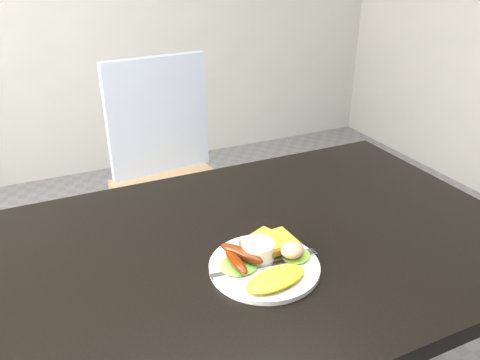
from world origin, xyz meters
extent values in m
cube|color=black|center=(0.00, 0.00, 0.73)|extent=(1.20, 0.80, 0.04)
cube|color=tan|center=(0.04, 0.84, 0.45)|extent=(0.48, 0.48, 0.05)
imported|color=navy|center=(0.10, 0.59, 0.67)|extent=(0.52, 0.39, 1.34)
cylinder|color=white|center=(-0.06, -0.10, 0.76)|extent=(0.23, 0.23, 0.01)
ellipsoid|color=#478427|center=(-0.11, -0.09, 0.77)|extent=(0.10, 0.09, 0.01)
ellipsoid|color=#609F25|center=(0.02, -0.11, 0.77)|extent=(0.08, 0.08, 0.01)
ellipsoid|color=yellow|center=(-0.07, -0.16, 0.77)|extent=(0.14, 0.08, 0.02)
ellipsoid|color=#642603|center=(-0.12, -0.09, 0.78)|extent=(0.03, 0.09, 0.02)
ellipsoid|color=#5A2507|center=(-0.10, -0.07, 0.78)|extent=(0.07, 0.11, 0.03)
cylinder|color=white|center=(-0.06, -0.08, 0.78)|extent=(0.09, 0.09, 0.04)
cube|color=brown|center=(-0.02, -0.04, 0.77)|extent=(0.11, 0.11, 0.01)
cube|color=olive|center=(-0.01, -0.06, 0.78)|extent=(0.08, 0.08, 0.01)
ellipsoid|color=beige|center=(0.00, -0.11, 0.79)|extent=(0.06, 0.06, 0.03)
cube|color=#ADAFB7|center=(-0.09, -0.11, 0.76)|extent=(0.17, 0.04, 0.00)
camera|label=1|loc=(-0.43, -0.79, 1.34)|focal=35.00mm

